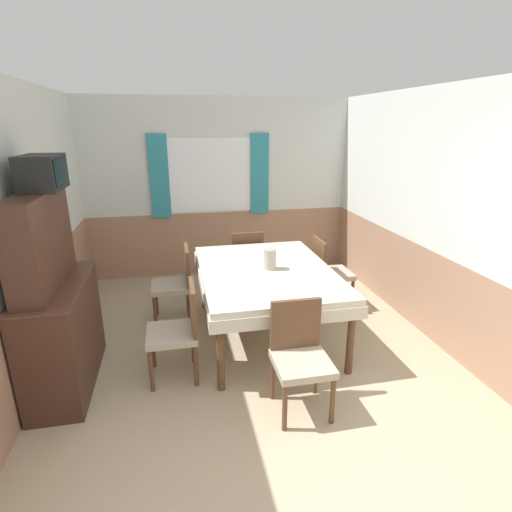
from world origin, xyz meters
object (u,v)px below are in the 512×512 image
chair_head_near (300,353)px  chair_left_near (179,328)px  dining_table (266,278)px  chair_right_far (328,270)px  vase (270,259)px  sideboard (57,309)px  tv (42,173)px  chair_left_far (177,281)px  chair_head_window (246,259)px

chair_head_near → chair_left_near: (-0.93, 0.62, 0.00)m
dining_table → chair_right_far: chair_right_far is taller
chair_right_far → vase: 1.13m
chair_head_near → vase: bearing=-91.9°
sideboard → tv: 1.14m
chair_left_near → sideboard: size_ratio=0.52×
chair_head_near → chair_left_far: 1.98m
chair_head_near → vase: size_ratio=4.15×
dining_table → chair_left_near: bearing=-148.8°
chair_right_far → chair_head_near: (-0.93, -1.75, 0.00)m
dining_table → chair_left_far: 1.10m
chair_left_near → dining_table: bearing=-58.8°
chair_head_near → tv: size_ratio=1.85×
chair_right_far → tv: 3.28m
chair_right_far → chair_left_near: same height
tv → chair_head_near: bearing=-24.3°
sideboard → dining_table: bearing=13.5°
dining_table → chair_left_far: bearing=148.8°
dining_table → chair_right_far: (0.93, 0.56, -0.19)m
chair_head_window → sideboard: sideboard is taller
chair_head_window → chair_left_near: (-0.93, -1.75, 0.00)m
chair_head_window → dining_table: bearing=-90.0°
chair_right_far → vase: vase is taller
dining_table → chair_right_far: bearing=31.2°
chair_left_far → sideboard: size_ratio=0.52×
chair_head_near → chair_right_far: bearing=-118.0°
sideboard → chair_left_far: bearing=45.6°
chair_right_far → tv: (-2.85, -0.89, 1.37)m
chair_head_window → chair_left_far: bearing=-146.3°
chair_head_near → tv: (-1.92, 0.86, 1.37)m
chair_head_window → chair_head_near: (0.00, -2.37, 0.00)m
dining_table → chair_head_window: bearing=90.0°
chair_left_near → chair_head_near: bearing=-123.7°
chair_right_far → chair_left_near: 2.18m
dining_table → chair_left_far: size_ratio=2.12×
dining_table → chair_head_window: chair_head_window is taller
dining_table → sideboard: size_ratio=1.10×
dining_table → tv: 2.27m
chair_left_near → tv: 1.70m
chair_left_far → chair_head_window: bearing=-56.3°
chair_head_window → tv: 2.79m
chair_head_near → dining_table: bearing=-90.0°
chair_left_near → sideboard: bearing=84.3°
chair_left_far → tv: bearing=132.0°
vase → sideboard: bearing=-167.0°
chair_left_near → tv: size_ratio=1.85×
vase → chair_right_far: bearing=32.7°
chair_right_far → chair_left_near: bearing=-58.8°
chair_left_near → chair_left_far: bearing=0.0°
dining_table → sideboard: sideboard is taller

